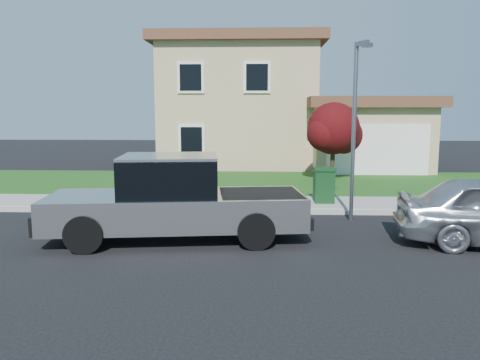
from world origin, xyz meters
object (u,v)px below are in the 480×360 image
(pickup_truck, at_px, (176,201))
(trash_bin, at_px, (324,185))
(ornamental_tree, at_px, (334,131))
(woman, at_px, (166,193))
(street_lamp, at_px, (355,121))

(pickup_truck, bearing_deg, trash_bin, 38.58)
(pickup_truck, relative_size, ornamental_tree, 1.90)
(pickup_truck, relative_size, trash_bin, 5.71)
(pickup_truck, height_order, ornamental_tree, ornamental_tree)
(woman, xyz_separation_m, ornamental_tree, (5.47, 7.57, 1.30))
(ornamental_tree, bearing_deg, street_lamp, -94.48)
(pickup_truck, xyz_separation_m, woman, (-0.50, 1.32, -0.04))
(trash_bin, height_order, street_lamp, street_lamp)
(trash_bin, bearing_deg, street_lamp, -74.93)
(ornamental_tree, distance_m, street_lamp, 6.87)
(trash_bin, bearing_deg, woman, -148.36)
(street_lamp, bearing_deg, woman, 166.67)
(ornamental_tree, bearing_deg, woman, -125.82)
(woman, xyz_separation_m, trash_bin, (4.42, 2.68, -0.17))
(pickup_truck, relative_size, street_lamp, 1.31)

